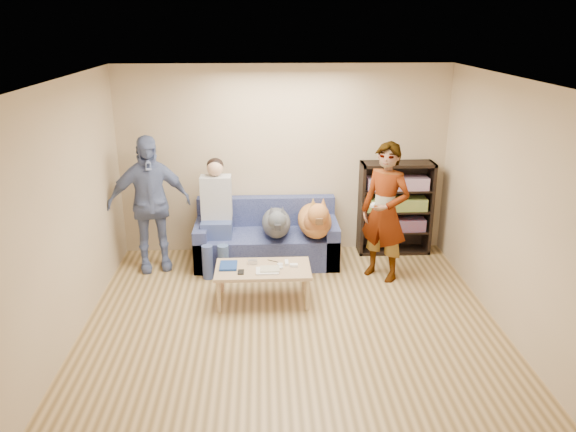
{
  "coord_description": "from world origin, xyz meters",
  "views": [
    {
      "loc": [
        -0.29,
        -5.02,
        3.13
      ],
      "look_at": [
        0.0,
        1.2,
        0.95
      ],
      "focal_mm": 35.0,
      "sensor_mm": 36.0,
      "label": 1
    }
  ],
  "objects_px": {
    "camera_silver": "(253,262)",
    "bookshelf": "(395,206)",
    "person_seated": "(216,210)",
    "coffee_table": "(263,271)",
    "person_standing_left": "(149,204)",
    "dog_gray": "(276,223)",
    "person_standing_right": "(385,212)",
    "dog_tan": "(315,220)",
    "sofa": "(267,241)",
    "notebook_blue": "(228,266)"
  },
  "relations": [
    {
      "from": "person_standing_left",
      "to": "coffee_table",
      "type": "bearing_deg",
      "value": -50.64
    },
    {
      "from": "coffee_table",
      "to": "dog_gray",
      "type": "bearing_deg",
      "value": 79.22
    },
    {
      "from": "person_seated",
      "to": "coffee_table",
      "type": "distance_m",
      "value": 1.28
    },
    {
      "from": "camera_silver",
      "to": "dog_tan",
      "type": "relative_size",
      "value": 0.09
    },
    {
      "from": "camera_silver",
      "to": "bookshelf",
      "type": "bearing_deg",
      "value": 33.31
    },
    {
      "from": "dog_gray",
      "to": "sofa",
      "type": "bearing_deg",
      "value": 120.54
    },
    {
      "from": "dog_tan",
      "to": "bookshelf",
      "type": "distance_m",
      "value": 1.25
    },
    {
      "from": "person_seated",
      "to": "bookshelf",
      "type": "xyz_separation_m",
      "value": [
        2.46,
        0.36,
        -0.09
      ]
    },
    {
      "from": "person_standing_left",
      "to": "person_seated",
      "type": "xyz_separation_m",
      "value": [
        0.85,
        0.05,
        -0.12
      ]
    },
    {
      "from": "camera_silver",
      "to": "dog_gray",
      "type": "bearing_deg",
      "value": 70.22
    },
    {
      "from": "person_standing_left",
      "to": "sofa",
      "type": "xyz_separation_m",
      "value": [
        1.51,
        0.18,
        -0.61
      ]
    },
    {
      "from": "person_standing_right",
      "to": "dog_gray",
      "type": "height_order",
      "value": "person_standing_right"
    },
    {
      "from": "dog_tan",
      "to": "bookshelf",
      "type": "bearing_deg",
      "value": 21.51
    },
    {
      "from": "person_standing_right",
      "to": "coffee_table",
      "type": "height_order",
      "value": "person_standing_right"
    },
    {
      "from": "dog_gray",
      "to": "dog_tan",
      "type": "distance_m",
      "value": 0.51
    },
    {
      "from": "person_seated",
      "to": "dog_gray",
      "type": "bearing_deg",
      "value": -6.7
    },
    {
      "from": "dog_gray",
      "to": "person_seated",
      "type": "bearing_deg",
      "value": 173.3
    },
    {
      "from": "person_seated",
      "to": "person_standing_left",
      "type": "bearing_deg",
      "value": -176.36
    },
    {
      "from": "person_standing_left",
      "to": "bookshelf",
      "type": "distance_m",
      "value": 3.34
    },
    {
      "from": "notebook_blue",
      "to": "camera_silver",
      "type": "relative_size",
      "value": 2.36
    },
    {
      "from": "camera_silver",
      "to": "dog_gray",
      "type": "relative_size",
      "value": 0.09
    },
    {
      "from": "person_seated",
      "to": "dog_gray",
      "type": "xyz_separation_m",
      "value": [
        0.79,
        -0.09,
        -0.15
      ]
    },
    {
      "from": "person_standing_right",
      "to": "dog_tan",
      "type": "xyz_separation_m",
      "value": [
        -0.83,
        0.38,
        -0.22
      ]
    },
    {
      "from": "camera_silver",
      "to": "dog_tan",
      "type": "xyz_separation_m",
      "value": [
        0.81,
        0.84,
        0.21
      ]
    },
    {
      "from": "notebook_blue",
      "to": "dog_tan",
      "type": "xyz_separation_m",
      "value": [
        1.09,
        0.91,
        0.22
      ]
    },
    {
      "from": "bookshelf",
      "to": "person_standing_left",
      "type": "bearing_deg",
      "value": -172.85
    },
    {
      "from": "sofa",
      "to": "dog_tan",
      "type": "distance_m",
      "value": 0.77
    },
    {
      "from": "person_seated",
      "to": "coffee_table",
      "type": "xyz_separation_m",
      "value": [
        0.6,
        -1.06,
        -0.4
      ]
    },
    {
      "from": "sofa",
      "to": "dog_tan",
      "type": "xyz_separation_m",
      "value": [
        0.64,
        -0.22,
        0.37
      ]
    },
    {
      "from": "person_standing_left",
      "to": "camera_silver",
      "type": "bearing_deg",
      "value": -49.55
    },
    {
      "from": "sofa",
      "to": "dog_tan",
      "type": "bearing_deg",
      "value": -19.31
    },
    {
      "from": "person_seated",
      "to": "bookshelf",
      "type": "distance_m",
      "value": 2.48
    },
    {
      "from": "notebook_blue",
      "to": "sofa",
      "type": "bearing_deg",
      "value": 68.16
    },
    {
      "from": "notebook_blue",
      "to": "dog_gray",
      "type": "distance_m",
      "value": 1.1
    },
    {
      "from": "coffee_table",
      "to": "notebook_blue",
      "type": "bearing_deg",
      "value": 172.87
    },
    {
      "from": "notebook_blue",
      "to": "person_seated",
      "type": "xyz_separation_m",
      "value": [
        -0.2,
        1.01,
        0.34
      ]
    },
    {
      "from": "dog_gray",
      "to": "dog_tan",
      "type": "xyz_separation_m",
      "value": [
        0.51,
        -0.0,
        0.03
      ]
    },
    {
      "from": "person_standing_right",
      "to": "bookshelf",
      "type": "height_order",
      "value": "person_standing_right"
    },
    {
      "from": "person_standing_right",
      "to": "person_seated",
      "type": "height_order",
      "value": "person_standing_right"
    },
    {
      "from": "person_standing_right",
      "to": "person_standing_left",
      "type": "xyz_separation_m",
      "value": [
        -2.98,
        0.42,
        0.02
      ]
    },
    {
      "from": "person_standing_right",
      "to": "sofa",
      "type": "bearing_deg",
      "value": -160.32
    },
    {
      "from": "dog_gray",
      "to": "coffee_table",
      "type": "bearing_deg",
      "value": -100.78
    },
    {
      "from": "person_standing_left",
      "to": "bookshelf",
      "type": "bearing_deg",
      "value": -8.83
    },
    {
      "from": "camera_silver",
      "to": "coffee_table",
      "type": "height_order",
      "value": "camera_silver"
    },
    {
      "from": "person_seated",
      "to": "dog_gray",
      "type": "height_order",
      "value": "person_seated"
    },
    {
      "from": "notebook_blue",
      "to": "dog_gray",
      "type": "bearing_deg",
      "value": 57.46
    },
    {
      "from": "person_standing_right",
      "to": "person_seated",
      "type": "xyz_separation_m",
      "value": [
        -2.13,
        0.47,
        -0.1
      ]
    },
    {
      "from": "person_standing_right",
      "to": "dog_tan",
      "type": "distance_m",
      "value": 0.94
    },
    {
      "from": "dog_gray",
      "to": "bookshelf",
      "type": "height_order",
      "value": "bookshelf"
    },
    {
      "from": "sofa",
      "to": "dog_gray",
      "type": "distance_m",
      "value": 0.42
    }
  ]
}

